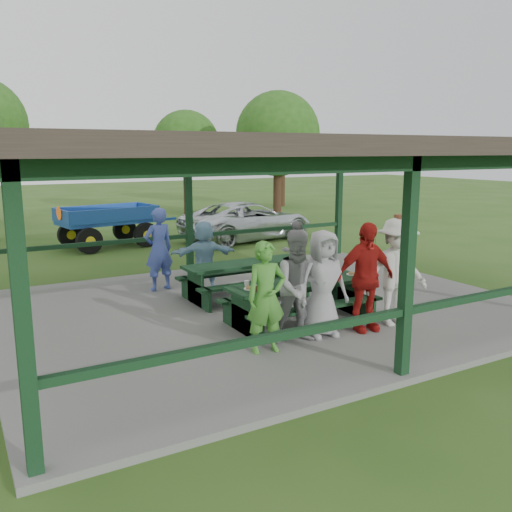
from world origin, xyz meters
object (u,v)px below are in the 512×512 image
spectator_lblue (204,256)px  contestant_white_fedora (397,272)px  pickup_truck (248,221)px  picnic_table_near (300,297)px  spectator_blue (159,249)px  farm_trailer (108,225)px  contestant_green (266,297)px  spectator_grey (295,251)px  contestant_red (365,277)px  contestant_grey_mid (323,284)px  picnic_table_far (245,275)px  contestant_grey_left (300,287)px

spectator_lblue → contestant_white_fedora: bearing=129.3°
spectator_lblue → pickup_truck: (4.41, 6.05, -0.20)m
spectator_lblue → picnic_table_near: bearing=112.9°
spectator_blue → farm_trailer: (0.56, 6.58, -0.30)m
contestant_green → spectator_grey: bearing=59.6°
contestant_red → pickup_truck: bearing=79.9°
contestant_green → spectator_lblue: contestant_green is taller
contestant_grey_mid → spectator_blue: bearing=114.3°
picnic_table_far → contestant_grey_left: 2.91m
contestant_green → farm_trailer: bearing=96.4°
contestant_green → contestant_red: 1.99m
contestant_grey_left → farm_trailer: (-0.28, 10.87, -0.30)m
spectator_lblue → spectator_blue: size_ratio=0.85×
picnic_table_far → contestant_grey_mid: 2.80m
picnic_table_near → spectator_blue: 3.77m
contestant_grey_mid → contestant_white_fedora: bearing=0.3°
contestant_white_fedora → spectator_grey: (0.33, 3.71, -0.25)m
picnic_table_near → contestant_grey_left: 1.09m
spectator_lblue → contestant_green: bearing=92.2°
picnic_table_far → pickup_truck: bearing=61.0°
farm_trailer → spectator_blue: bearing=-104.2°
contestant_grey_left → spectator_grey: 4.28m
pickup_truck → picnic_table_far: bearing=141.0°
spectator_lblue → spectator_blue: 1.01m
farm_trailer → contestant_grey_mid: bearing=-95.2°
pickup_truck → farm_trailer: (-4.71, 1.04, 0.04)m
pickup_truck → picnic_table_near: bearing=146.8°
spectator_grey → picnic_table_near: bearing=59.0°
contestant_grey_left → farm_trailer: 10.88m
spectator_grey → pickup_truck: (2.12, 6.23, -0.13)m
spectator_lblue → contestant_grey_mid: bearing=109.9°
contestant_grey_left → contestant_white_fedora: contestant_white_fedora is taller
picnic_table_far → farm_trailer: (-0.81, 8.05, 0.14)m
spectator_grey → spectator_blue: bearing=-11.3°
contestant_red → spectator_grey: 3.81m
contestant_grey_mid → spectator_lblue: contestant_grey_mid is taller
spectator_lblue → farm_trailer: spectator_lblue is taller
spectator_blue → pickup_truck: bearing=-141.5°
pickup_truck → farm_trailer: 4.82m
pickup_truck → spectator_grey: bearing=151.3°
picnic_table_near → spectator_lblue: size_ratio=1.72×
contestant_green → contestant_white_fedora: 2.67m
contestant_green → spectator_grey: size_ratio=1.22×
contestant_red → farm_trailer: (-1.57, 10.94, -0.32)m
contestant_grey_mid → pickup_truck: bearing=74.9°
contestant_grey_mid → farm_trailer: (-0.78, 10.81, -0.28)m
picnic_table_near → spectator_grey: size_ratio=1.90×
contestant_grey_mid → contestant_white_fedora: size_ratio=0.91×
contestant_green → contestant_white_fedora: (2.67, 0.00, 0.10)m
contestant_grey_mid → spectator_blue: 4.44m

